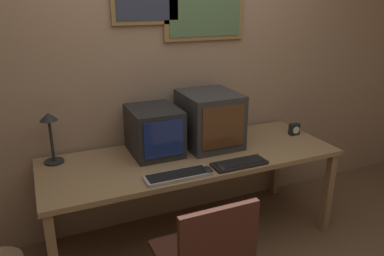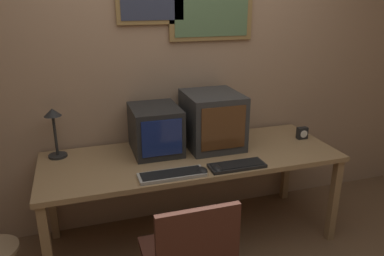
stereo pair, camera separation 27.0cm
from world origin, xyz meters
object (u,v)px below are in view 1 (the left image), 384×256
Objects in this scene: monitor_left at (154,131)px; keyboard_side at (239,163)px; mouse_near_keyboard at (221,167)px; desk_clock at (294,129)px; monitor_right at (209,119)px; keyboard_main at (178,175)px; desk_lamp at (50,130)px; mouse_far_corner at (207,170)px.

monitor_left is 0.67m from keyboard_side.
monitor_left is 0.58m from mouse_near_keyboard.
desk_clock is at bearing 24.87° from keyboard_side.
keyboard_main is (-0.44, -0.43, -0.20)m from monitor_right.
mouse_near_keyboard reaches higher than keyboard_side.
desk_lamp is at bearing 171.28° from monitor_left.
monitor_left is at bearing 90.45° from keyboard_main.
desk_clock is (1.20, 0.34, 0.04)m from keyboard_main.
monitor_right is 0.48m from keyboard_side.
keyboard_main is 4.54× the size of desk_clock.
mouse_far_corner is at bearing -117.58° from monitor_right.
monitor_left is at bearing 174.62° from desk_clock.
monitor_left is 4.46× the size of desk_clock.
desk_clock is (1.00, 0.36, 0.03)m from mouse_far_corner.
keyboard_main is 1.25m from desk_clock.
desk_clock is (0.76, -0.09, -0.16)m from monitor_right.
monitor_left is at bearing 135.65° from keyboard_side.
mouse_far_corner is at bearing -175.85° from keyboard_side.
desk_lamp reaches higher than keyboard_side.
monitor_right is at bearing 92.89° from keyboard_side.
desk_clock reaches higher than mouse_near_keyboard.
mouse_near_keyboard is at bearing -56.54° from monitor_left.
monitor_right reaches higher than keyboard_main.
mouse_near_keyboard is at bearing -2.77° from keyboard_main.
desk_lamp is (-0.92, 0.58, 0.23)m from mouse_far_corner.
desk_clock is at bearing 21.77° from mouse_near_keyboard.
keyboard_side is 1.06× the size of desk_lamp.
mouse_far_corner is at bearing -32.41° from desk_lamp.
keyboard_side is at bearing 5.40° from mouse_near_keyboard.
desk_lamp reaches higher than monitor_left.
desk_clock is (0.89, 0.36, 0.03)m from mouse_near_keyboard.
keyboard_side is 0.81m from desk_clock.
keyboard_main and keyboard_side have the same top height.
monitor_right is 0.51m from mouse_near_keyboard.
keyboard_side is 0.26m from mouse_far_corner.
monitor_right is (0.44, -0.02, 0.04)m from monitor_left.
mouse_near_keyboard is at bearing -29.55° from desk_lamp.
desk_lamp is (-0.71, 0.56, 0.23)m from keyboard_main.
monitor_right is 4.83× the size of desk_clock.
desk_clock is 0.26× the size of desk_lamp.
desk_lamp is (-1.18, 0.56, 0.23)m from keyboard_side.
keyboard_main is 4.39× the size of mouse_far_corner.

